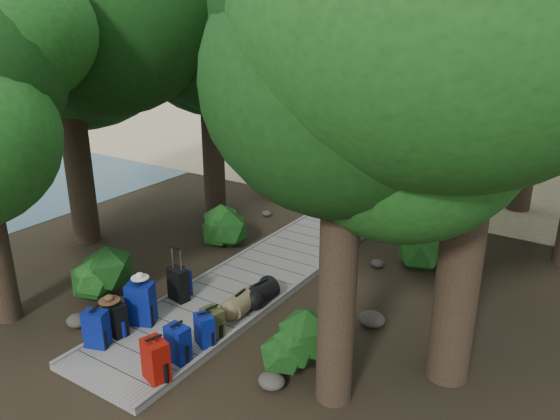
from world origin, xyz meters
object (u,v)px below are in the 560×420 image
Objects in this scene: backpack_left_a at (96,327)px; duffel_right_black at (261,292)px; backpack_left_d at (180,281)px; suitcase_on_boardwalk at (178,284)px; lone_suitcase_on_sand at (413,176)px; backpack_right_b at (178,342)px; backpack_left_c at (141,301)px; backpack_right_d at (212,321)px; kayak at (352,159)px; backpack_right_a at (155,358)px; backpack_left_b at (116,317)px; duffel_right_khaki at (241,303)px; backpack_right_c at (204,328)px; sun_lounger at (497,176)px.

backpack_left_a is 3.14m from duffel_right_black.
backpack_left_a reaches higher than backpack_left_d.
lone_suitcase_on_sand is (1.15, 10.07, -0.08)m from suitcase_on_boardwalk.
backpack_right_b is 11.58m from lone_suitcase_on_sand.
backpack_left_c is 1.24× the size of lone_suitcase_on_sand.
duffel_right_black is at bearing 102.90° from backpack_right_d.
duffel_right_black is 0.20× the size of kayak.
kayak is (-3.34, 13.73, -0.32)m from backpack_right_a.
suitcase_on_boardwalk is (-1.45, 2.06, -0.04)m from backpack_right_a.
backpack_right_b is (1.44, 0.03, 0.01)m from backpack_left_b.
duffel_right_khaki is 9.82m from lone_suitcase_on_sand.
backpack_left_a is 1.18× the size of duffel_right_khaki.
kayak is at bearing 131.64° from backpack_right_c.
suitcase_on_boardwalk is at bearing -125.67° from sun_lounger.
backpack_left_b reaches higher than lone_suitcase_on_sand.
duffel_right_khaki is at bearing 107.16° from backpack_right_d.
backpack_left_c is 1.30× the size of suitcase_on_boardwalk.
backpack_left_d reaches higher than sun_lounger.
lone_suitcase_on_sand is at bearing 93.28° from backpack_left_b.
lone_suitcase_on_sand is (1.21, 12.02, -0.11)m from backpack_left_a.
backpack_left_b is 2.27m from duffel_right_khaki.
backpack_right_b is at bearing -68.06° from backpack_right_c.
backpack_left_c is 1.50× the size of backpack_right_d.
duffel_right_black is at bearing -119.82° from sun_lounger.
backpack_left_d is at bearing 132.75° from suitcase_on_boardwalk.
backpack_left_a is 1.09× the size of suitcase_on_boardwalk.
lone_suitcase_on_sand is at bearing 63.84° from backpack_left_a.
backpack_right_a is 2.52m from suitcase_on_boardwalk.
backpack_left_a is 1.03× the size of lone_suitcase_on_sand.
backpack_left_b reaches higher than backpack_right_d.
duffel_right_khaki is at bearing -87.79° from duffel_right_black.
backpack_right_d is 1.46m from duffel_right_black.
backpack_right_d is (-0.05, 1.41, -0.09)m from backpack_right_a.
suitcase_on_boardwalk is at bearing -95.30° from lone_suitcase_on_sand.
backpack_left_d is at bearing 172.02° from backpack_right_c.
backpack_left_b is at bearing -122.39° from backpack_left_c.
lone_suitcase_on_sand is (-0.24, 11.57, -0.09)m from backpack_right_b.
lone_suitcase_on_sand is 3.45m from kayak.
backpack_right_d is at bearing -118.78° from sun_lounger.
backpack_right_d reaches higher than duffel_right_khaki.
backpack_left_a is 1.51m from backpack_right_a.
backpack_right_a is 2.87m from duffel_right_black.
backpack_left_c reaches higher than lone_suitcase_on_sand.
backpack_right_a reaches higher than sun_lounger.
backpack_right_b is 1.05× the size of duffel_right_black.
backpack_left_a reaches higher than backpack_right_d.
backpack_left_d is at bearing -96.02° from lone_suitcase_on_sand.
duffel_right_black is (1.40, 1.82, -0.23)m from backpack_left_c.
backpack_right_a is (1.50, -0.52, 0.04)m from backpack_left_b.
sun_lounger is at bearing 40.37° from lone_suitcase_on_sand.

